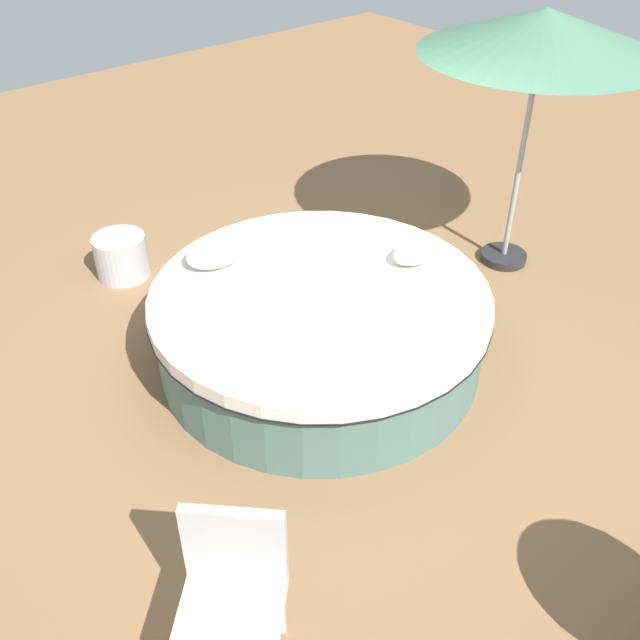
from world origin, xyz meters
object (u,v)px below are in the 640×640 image
at_px(round_bed, 320,326).
at_px(patio_umbrella, 543,34).
at_px(throw_pillow_0, 418,251).
at_px(throw_pillow_1, 215,252).
at_px(patio_chair, 232,585).
at_px(side_table, 121,256).

height_order(round_bed, patio_umbrella, patio_umbrella).
bearing_deg(throw_pillow_0, patio_umbrella, 6.54).
distance_m(round_bed, patio_umbrella, 2.97).
bearing_deg(patio_umbrella, throw_pillow_1, 163.02).
xyz_separation_m(round_bed, throw_pillow_0, (0.91, -0.14, 0.40)).
bearing_deg(patio_chair, throw_pillow_0, -107.58).
height_order(throw_pillow_0, side_table, throw_pillow_0).
bearing_deg(side_table, patio_umbrella, -35.65).
distance_m(patio_chair, side_table, 3.98).
distance_m(throw_pillow_1, side_table, 1.44).
relative_size(throw_pillow_1, side_table, 1.03).
bearing_deg(round_bed, throw_pillow_1, 113.49).
distance_m(throw_pillow_1, patio_chair, 2.89).
xyz_separation_m(throw_pillow_1, patio_chair, (-1.52, -2.45, -0.20)).
bearing_deg(round_bed, throw_pillow_0, -8.98).
relative_size(round_bed, throw_pillow_1, 5.21).
relative_size(round_bed, side_table, 5.38).
bearing_deg(throw_pillow_1, throw_pillow_0, -38.06).
height_order(patio_chair, side_table, patio_chair).
bearing_deg(side_table, round_bed, -73.94).
bearing_deg(patio_umbrella, side_table, 144.35).
bearing_deg(throw_pillow_0, throw_pillow_1, 141.94).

